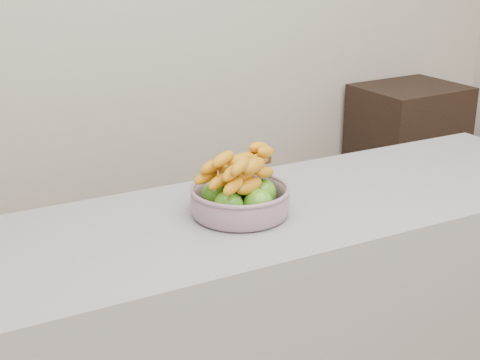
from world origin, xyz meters
name	(u,v)px	position (x,y,z in m)	size (l,w,h in m)	color
counter	(280,340)	(0.00, 0.78, 0.45)	(2.00, 0.60, 0.90)	#95969C
cabinet	(404,173)	(1.34, 1.78, 0.46)	(0.51, 0.40, 0.91)	black
fruit_bowl	(240,195)	(-0.14, 0.78, 0.96)	(0.27, 0.27, 0.17)	#A3ACC4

